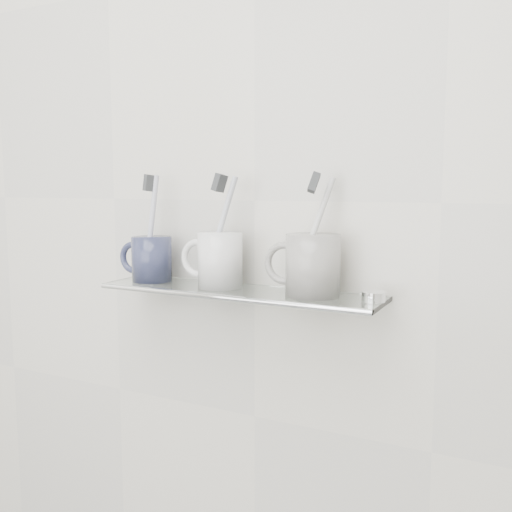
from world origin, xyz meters
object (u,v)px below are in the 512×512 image
Objects in this scene: mug_left at (152,259)px; mug_right at (313,265)px; mug_center at (220,260)px; shelf_glass at (238,292)px.

mug_right reaches higher than mug_left.
mug_center is at bearing 162.44° from mug_right.
mug_right is (0.17, 0.00, 0.00)m from mug_center.
mug_center is at bearing 172.51° from shelf_glass.
mug_center is 0.17m from mug_right.
shelf_glass is 0.14m from mug_right.
shelf_glass is at bearing 15.77° from mug_left.
mug_left is 0.83× the size of mug_right.
mug_left is (-0.18, 0.00, 0.05)m from shelf_glass.
mug_center is (0.15, 0.00, 0.01)m from mug_left.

